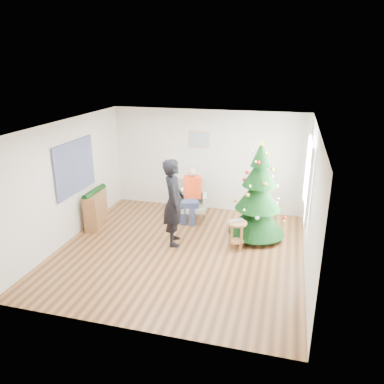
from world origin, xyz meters
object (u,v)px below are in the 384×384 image
(stool, at_px, (237,235))
(armchair, at_px, (191,205))
(christmas_tree, at_px, (258,195))
(standing_man, at_px, (174,202))
(console, at_px, (96,208))

(stool, height_order, armchair, armchair)
(christmas_tree, height_order, standing_man, christmas_tree)
(armchair, bearing_deg, console, -171.81)
(christmas_tree, xyz_separation_m, armchair, (-1.66, 0.59, -0.64))
(christmas_tree, distance_m, console, 3.85)
(christmas_tree, height_order, stool, christmas_tree)
(christmas_tree, xyz_separation_m, stool, (-0.34, -0.67, -0.70))
(armchair, relative_size, console, 1.00)
(standing_man, relative_size, console, 1.87)
(christmas_tree, relative_size, armchair, 2.24)
(stool, xyz_separation_m, armchair, (-1.31, 1.26, 0.05))
(standing_man, bearing_deg, christmas_tree, -85.65)
(christmas_tree, relative_size, standing_man, 1.20)
(standing_man, distance_m, console, 2.22)
(christmas_tree, relative_size, console, 2.24)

